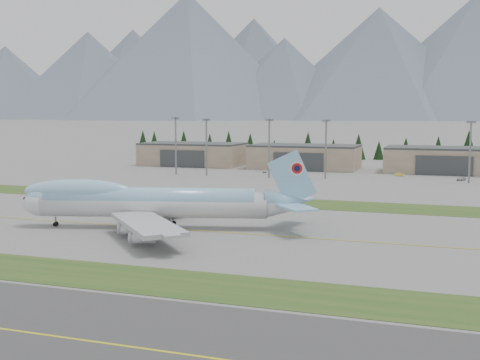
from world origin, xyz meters
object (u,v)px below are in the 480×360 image
(boeing_747_freighter, at_px, (151,202))
(service_vehicle_a, at_px, (264,173))
(hangar_center, at_px, (305,157))
(hangar_right, at_px, (444,160))
(service_vehicle_b, at_px, (399,176))
(hangar_left, at_px, (193,154))
(service_vehicle_c, at_px, (461,181))

(boeing_747_freighter, bearing_deg, service_vehicle_a, 80.27)
(hangar_center, bearing_deg, hangar_right, 0.00)
(service_vehicle_b, bearing_deg, hangar_center, 65.72)
(hangar_right, relative_size, service_vehicle_b, 12.75)
(boeing_747_freighter, bearing_deg, hangar_left, 95.14)
(boeing_747_freighter, xyz_separation_m, hangar_left, (-53.89, 149.82, -0.33))
(hangar_left, distance_m, service_vehicle_a, 49.78)
(hangar_left, bearing_deg, service_vehicle_c, -13.63)
(hangar_right, bearing_deg, hangar_center, 180.00)
(service_vehicle_c, bearing_deg, service_vehicle_a, -155.63)
(service_vehicle_b, bearing_deg, service_vehicle_a, 95.02)
(hangar_left, distance_m, service_vehicle_b, 100.55)
(service_vehicle_a, distance_m, service_vehicle_b, 55.32)
(hangar_center, xyz_separation_m, hangar_right, (60.00, 0.00, 0.00))
(service_vehicle_a, height_order, service_vehicle_c, service_vehicle_c)
(hangar_right, xyz_separation_m, service_vehicle_b, (-16.71, -20.52, -5.39))
(hangar_center, relative_size, service_vehicle_c, 10.41)
(service_vehicle_a, xyz_separation_m, service_vehicle_b, (55.19, 3.80, 0.00))
(hangar_center, bearing_deg, hangar_left, 180.00)
(service_vehicle_a, bearing_deg, service_vehicle_c, -23.61)
(boeing_747_freighter, xyz_separation_m, service_vehicle_c, (67.43, 120.40, -5.72))
(boeing_747_freighter, relative_size, service_vehicle_c, 14.29)
(hangar_left, xyz_separation_m, hangar_right, (115.00, 0.00, 0.00))
(service_vehicle_b, bearing_deg, hangar_right, -38.07)
(service_vehicle_b, bearing_deg, boeing_747_freighter, 162.14)
(hangar_left, relative_size, service_vehicle_c, 10.41)
(boeing_747_freighter, height_order, hangar_center, boeing_747_freighter)
(boeing_747_freighter, distance_m, hangar_center, 149.83)
(service_vehicle_b, bearing_deg, service_vehicle_c, -110.03)
(hangar_left, relative_size, hangar_right, 1.00)
(hangar_left, height_order, service_vehicle_b, hangar_left)
(boeing_747_freighter, distance_m, service_vehicle_b, 136.83)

